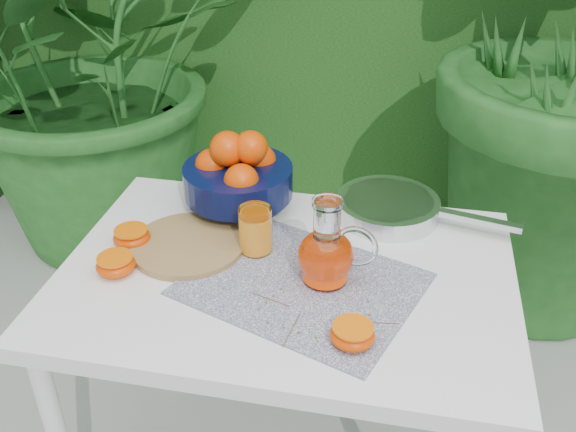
% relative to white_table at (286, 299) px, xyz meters
% --- Properties ---
extents(potted_plant_left, '(2.30, 2.30, 1.63)m').
position_rel_white_table_xyz_m(potted_plant_left, '(-1.02, 1.19, 0.14)').
color(potted_plant_left, '#1E551D').
rests_on(potted_plant_left, ground).
extents(potted_plant_right, '(2.89, 2.89, 2.06)m').
position_rel_white_table_xyz_m(potted_plant_right, '(0.69, 1.14, 0.36)').
color(potted_plant_right, '#1E551D').
rests_on(potted_plant_right, ground).
extents(white_table, '(1.00, 0.70, 0.75)m').
position_rel_white_table_xyz_m(white_table, '(0.00, 0.00, 0.00)').
color(white_table, white).
rests_on(white_table, ground).
extents(placemat, '(0.57, 0.51, 0.00)m').
position_rel_white_table_xyz_m(placemat, '(0.04, -0.04, 0.08)').
color(placemat, '#0B1042').
rests_on(placemat, white_table).
extents(cutting_board, '(0.30, 0.30, 0.02)m').
position_rel_white_table_xyz_m(cutting_board, '(-0.24, 0.04, 0.09)').
color(cutting_board, olive).
rests_on(cutting_board, white_table).
extents(fruit_bowl, '(0.36, 0.36, 0.22)m').
position_rel_white_table_xyz_m(fruit_bowl, '(-0.17, 0.24, 0.18)').
color(fruit_bowl, black).
rests_on(fruit_bowl, white_table).
extents(juice_pitcher, '(0.18, 0.13, 0.20)m').
position_rel_white_table_xyz_m(juice_pitcher, '(0.09, -0.02, 0.15)').
color(juice_pitcher, white).
rests_on(juice_pitcher, white_table).
extents(juice_tumbler, '(0.09, 0.09, 0.11)m').
position_rel_white_table_xyz_m(juice_tumbler, '(-0.08, 0.06, 0.14)').
color(juice_tumbler, white).
rests_on(juice_tumbler, white_table).
extents(saute_pan, '(0.47, 0.31, 0.05)m').
position_rel_white_table_xyz_m(saute_pan, '(0.21, 0.28, 0.11)').
color(saute_pan, silver).
rests_on(saute_pan, white_table).
extents(orange_halves, '(0.64, 0.33, 0.04)m').
position_rel_white_table_xyz_m(orange_halves, '(-0.19, -0.08, 0.10)').
color(orange_halves, red).
rests_on(orange_halves, white_table).
extents(thyme_sprigs, '(0.31, 0.17, 0.01)m').
position_rel_white_table_xyz_m(thyme_sprigs, '(0.08, -0.15, 0.09)').
color(thyme_sprigs, brown).
rests_on(thyme_sprigs, white_table).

